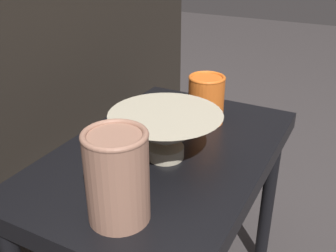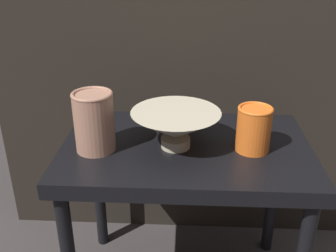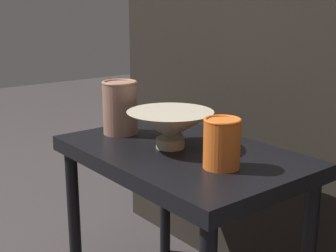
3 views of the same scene
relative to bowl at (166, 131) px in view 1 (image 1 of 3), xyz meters
name	(u,v)px [view 1 (image 1 of 3)]	position (x,y,z in m)	size (l,w,h in m)	color
table	(165,175)	(0.03, 0.02, -0.12)	(0.64, 0.41, 0.49)	black
bowl	(166,131)	(0.00, 0.00, 0.00)	(0.22, 0.22, 0.10)	#B2A88E
vase_textured_left	(117,175)	(-0.20, -0.02, 0.02)	(0.10, 0.10, 0.15)	#996B56
vase_colorful_right	(206,99)	(0.19, -0.01, 0.00)	(0.09, 0.09, 0.12)	orange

